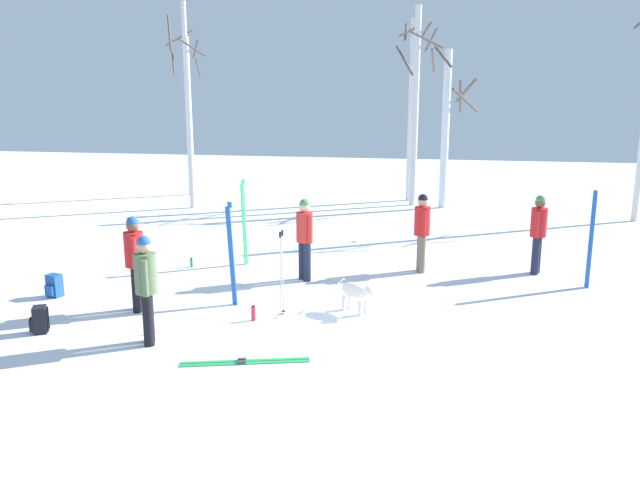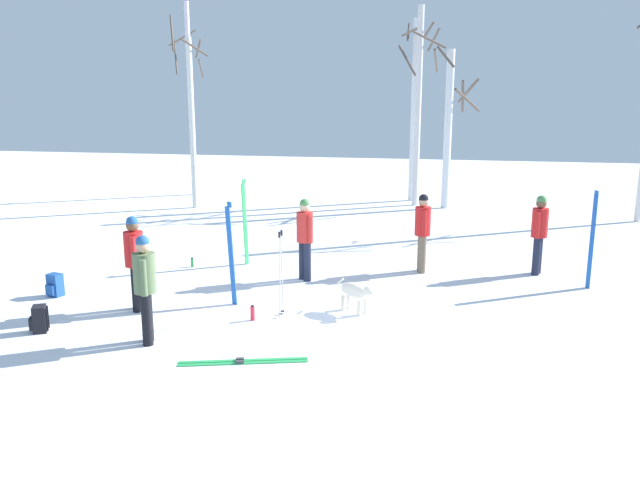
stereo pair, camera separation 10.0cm
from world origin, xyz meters
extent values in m
plane|color=white|center=(0.00, 0.00, 0.00)|extent=(60.00, 60.00, 0.00)
cylinder|color=#72604C|center=(1.83, 4.27, 0.41)|extent=(0.16, 0.16, 0.82)
cylinder|color=#72604C|center=(1.87, 4.10, 0.41)|extent=(0.16, 0.16, 0.82)
cylinder|color=red|center=(1.85, 4.18, 1.13)|extent=(0.34, 0.34, 0.62)
sphere|color=tan|center=(1.85, 4.18, 1.55)|extent=(0.22, 0.22, 0.22)
sphere|color=black|center=(1.85, 4.18, 1.61)|extent=(0.21, 0.21, 0.21)
cylinder|color=red|center=(1.81, 4.39, 1.11)|extent=(0.10, 0.10, 0.56)
cylinder|color=red|center=(1.89, 3.98, 1.11)|extent=(0.10, 0.10, 0.56)
cylinder|color=#1E2338|center=(-0.55, 3.10, 0.41)|extent=(0.16, 0.16, 0.82)
cylinder|color=#1E2338|center=(-0.42, 2.97, 0.41)|extent=(0.16, 0.16, 0.82)
cylinder|color=red|center=(-0.49, 3.03, 1.13)|extent=(0.34, 0.34, 0.62)
sphere|color=beige|center=(-0.49, 3.03, 1.55)|extent=(0.22, 0.22, 0.22)
sphere|color=#4C8C4C|center=(-0.49, 3.03, 1.61)|extent=(0.21, 0.21, 0.21)
cylinder|color=red|center=(-0.64, 3.18, 1.11)|extent=(0.10, 0.10, 0.56)
cylinder|color=red|center=(-0.34, 2.89, 1.11)|extent=(0.10, 0.10, 0.56)
cylinder|color=black|center=(-2.95, 0.46, 0.41)|extent=(0.16, 0.16, 0.82)
cylinder|color=black|center=(-3.03, 0.62, 0.41)|extent=(0.16, 0.16, 0.82)
cylinder|color=red|center=(-2.99, 0.54, 1.13)|extent=(0.34, 0.34, 0.62)
sphere|color=brown|center=(-2.99, 0.54, 1.55)|extent=(0.22, 0.22, 0.22)
sphere|color=#265999|center=(-2.99, 0.54, 1.61)|extent=(0.21, 0.21, 0.21)
cylinder|color=red|center=(-2.90, 0.35, 1.11)|extent=(0.10, 0.10, 0.56)
cylinder|color=red|center=(-3.08, 0.73, 1.11)|extent=(0.10, 0.10, 0.56)
cylinder|color=#1E2338|center=(4.33, 4.60, 0.41)|extent=(0.16, 0.16, 0.82)
cylinder|color=#1E2338|center=(4.27, 4.43, 0.41)|extent=(0.16, 0.16, 0.82)
cylinder|color=red|center=(4.30, 4.52, 1.13)|extent=(0.34, 0.34, 0.62)
sphere|color=brown|center=(4.30, 4.52, 1.55)|extent=(0.22, 0.22, 0.22)
sphere|color=#4C8C4C|center=(4.30, 4.52, 1.61)|extent=(0.21, 0.21, 0.21)
cylinder|color=red|center=(4.37, 4.72, 1.11)|extent=(0.10, 0.10, 0.56)
cylinder|color=red|center=(4.23, 4.32, 1.11)|extent=(0.10, 0.10, 0.56)
cylinder|color=black|center=(-2.11, -0.77, 0.41)|extent=(0.16, 0.16, 0.82)
cylinder|color=black|center=(-2.04, -0.94, 0.41)|extent=(0.16, 0.16, 0.82)
cylinder|color=#566B47|center=(-2.07, -0.86, 1.13)|extent=(0.34, 0.34, 0.62)
sphere|color=tan|center=(-2.07, -0.86, 1.55)|extent=(0.22, 0.22, 0.22)
sphere|color=#265999|center=(-2.07, -0.86, 1.61)|extent=(0.21, 0.21, 0.21)
cylinder|color=#566B47|center=(-2.16, -0.66, 1.11)|extent=(0.10, 0.10, 0.56)
cylinder|color=#566B47|center=(-1.99, -1.05, 1.11)|extent=(0.10, 0.10, 0.56)
ellipsoid|color=beige|center=(0.83, 1.22, 0.41)|extent=(0.62, 0.52, 0.26)
sphere|color=beige|center=(1.11, 1.03, 0.48)|extent=(0.18, 0.18, 0.18)
ellipsoid|color=beige|center=(1.16, 1.00, 0.46)|extent=(0.12, 0.11, 0.06)
cylinder|color=beige|center=(0.54, 1.42, 0.49)|extent=(0.18, 0.14, 0.17)
cylinder|color=beige|center=(1.04, 1.18, 0.14)|extent=(0.07, 0.07, 0.28)
cylinder|color=beige|center=(0.95, 1.05, 0.14)|extent=(0.07, 0.07, 0.28)
cylinder|color=beige|center=(0.71, 1.39, 0.14)|extent=(0.07, 0.07, 0.28)
cylinder|color=beige|center=(0.63, 1.27, 0.14)|extent=(0.07, 0.07, 0.28)
cube|color=blue|center=(5.19, 3.62, 0.94)|extent=(0.04, 0.07, 1.88)
cube|color=blue|center=(5.19, 3.62, 1.92)|extent=(0.04, 0.06, 0.10)
cube|color=blue|center=(5.17, 3.67, 0.94)|extent=(0.04, 0.07, 1.88)
cube|color=blue|center=(5.17, 3.67, 1.92)|extent=(0.04, 0.06, 0.10)
cube|color=green|center=(-2.10, 3.94, 0.93)|extent=(0.05, 0.17, 1.87)
cube|color=green|center=(-2.10, 3.94, 1.91)|extent=(0.03, 0.06, 0.10)
cube|color=green|center=(-2.09, 4.00, 0.93)|extent=(0.05, 0.17, 1.87)
cube|color=green|center=(-2.09, 4.00, 1.91)|extent=(0.03, 0.06, 0.10)
cube|color=blue|center=(-1.42, 1.22, 0.91)|extent=(0.18, 0.12, 1.82)
cube|color=blue|center=(-1.42, 1.22, 1.86)|extent=(0.06, 0.05, 0.10)
cube|color=blue|center=(-1.47, 1.25, 0.91)|extent=(0.18, 0.12, 1.82)
cube|color=blue|center=(-1.47, 1.25, 1.86)|extent=(0.06, 0.05, 0.10)
cube|color=green|center=(-0.40, -1.21, 0.01)|extent=(1.80, 0.61, 0.02)
cube|color=#333338|center=(-0.45, -1.23, 0.03)|extent=(0.13, 0.10, 0.03)
cube|color=green|center=(-0.37, -1.31, 0.01)|extent=(1.80, 0.61, 0.02)
cube|color=#333338|center=(-0.42, -1.32, 0.03)|extent=(0.13, 0.10, 0.03)
cylinder|color=#B2B2BC|center=(-0.37, 0.82, 0.71)|extent=(0.02, 0.11, 1.42)
cylinder|color=black|center=(-0.37, 0.82, 1.48)|extent=(0.04, 0.04, 0.10)
cylinder|color=black|center=(-0.37, 0.82, 0.07)|extent=(0.07, 0.07, 0.01)
cylinder|color=#B2B2BC|center=(-0.37, 0.68, 0.71)|extent=(0.02, 0.11, 1.42)
cylinder|color=black|center=(-0.37, 0.68, 1.48)|extent=(0.04, 0.04, 0.10)
cylinder|color=black|center=(-0.37, 0.68, 0.07)|extent=(0.07, 0.07, 0.01)
cube|color=black|center=(-4.02, -0.78, 0.22)|extent=(0.30, 0.32, 0.44)
cube|color=black|center=(-4.13, -0.84, 0.15)|extent=(0.14, 0.20, 0.20)
cube|color=black|center=(-3.95, -0.66, 0.22)|extent=(0.04, 0.04, 0.37)
cube|color=black|center=(-3.88, -0.79, 0.22)|extent=(0.04, 0.04, 0.37)
cube|color=#1E4C99|center=(-4.93, 0.97, 0.22)|extent=(0.30, 0.26, 0.44)
cube|color=#1E4C99|center=(-4.96, 0.85, 0.15)|extent=(0.20, 0.11, 0.20)
cube|color=black|center=(-4.97, 1.10, 0.22)|extent=(0.04, 0.03, 0.37)
cube|color=black|center=(-4.83, 1.07, 0.22)|extent=(0.04, 0.03, 0.37)
cylinder|color=red|center=(-0.80, 0.46, 0.12)|extent=(0.08, 0.08, 0.25)
cylinder|color=black|center=(-0.80, 0.46, 0.26)|extent=(0.05, 0.05, 0.02)
cylinder|color=green|center=(-3.21, 3.52, 0.10)|extent=(0.07, 0.07, 0.19)
cylinder|color=black|center=(-3.21, 3.52, 0.20)|extent=(0.04, 0.04, 0.02)
cylinder|color=silver|center=(-7.46, 13.68, 3.58)|extent=(0.18, 0.18, 7.17)
cylinder|color=brown|center=(-7.88, 13.47, 5.19)|extent=(0.51, 0.91, 1.31)
cylinder|color=brown|center=(-7.83, 14.06, 5.91)|extent=(0.82, 0.82, 0.65)
cylinder|color=brown|center=(-7.02, 13.79, 4.77)|extent=(0.28, 0.92, 0.65)
cylinder|color=silver|center=(-6.23, 10.88, 2.82)|extent=(0.19, 0.19, 5.64)
cylinder|color=brown|center=(-6.69, 10.65, 5.75)|extent=(0.54, 0.99, 1.24)
cylinder|color=brown|center=(-5.89, 10.58, 5.28)|extent=(0.67, 0.75, 0.54)
cylinder|color=brown|center=(-5.98, 11.07, 5.28)|extent=(0.46, 0.58, 0.57)
cylinder|color=silver|center=(0.95, 13.99, 3.21)|extent=(0.23, 0.23, 6.42)
cylinder|color=brown|center=(0.67, 13.99, 5.95)|extent=(0.08, 0.62, 0.65)
cylinder|color=brown|center=(0.68, 13.68, 4.97)|extent=(0.73, 0.64, 1.08)
cylinder|color=brown|center=(1.66, 13.96, 4.97)|extent=(0.14, 1.45, 0.74)
cylinder|color=silver|center=(1.15, 12.99, 3.36)|extent=(0.21, 0.21, 6.71)
cylinder|color=brown|center=(1.49, 12.49, 5.55)|extent=(1.08, 0.76, 0.53)
cylinder|color=brown|center=(1.58, 13.18, 5.60)|extent=(0.47, 0.94, 0.70)
cylinder|color=brown|center=(0.86, 13.30, 5.92)|extent=(0.69, 0.66, 0.43)
cylinder|color=brown|center=(1.38, 13.19, 5.88)|extent=(0.49, 0.55, 0.62)
cylinder|color=silver|center=(2.19, 12.62, 2.63)|extent=(0.26, 0.26, 5.27)
cylinder|color=brown|center=(2.80, 12.90, 3.93)|extent=(0.67, 1.29, 0.79)
cylinder|color=brown|center=(2.63, 12.60, 3.75)|extent=(0.13, 0.94, 1.05)
cylinder|color=brown|center=(2.02, 12.34, 5.00)|extent=(0.65, 0.44, 0.72)
cylinder|color=brown|center=(2.78, 12.22, 3.63)|extent=(0.89, 1.26, 0.77)
camera|label=1|loc=(2.37, -9.40, 3.75)|focal=35.63mm
camera|label=2|loc=(2.47, -9.38, 3.75)|focal=35.63mm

